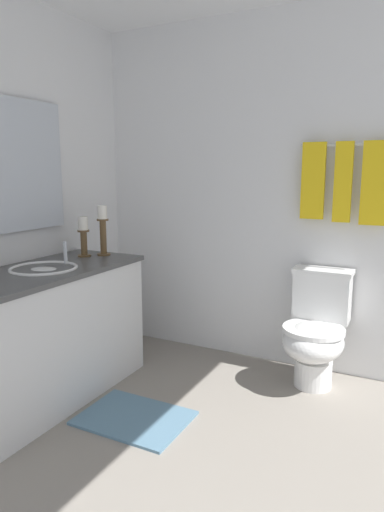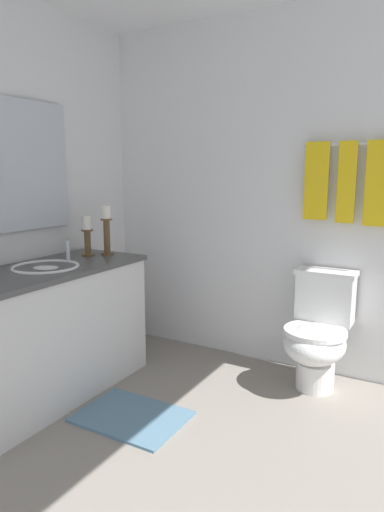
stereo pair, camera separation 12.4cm
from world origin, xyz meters
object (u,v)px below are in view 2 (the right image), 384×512
Objects in this scene: sink_basin at (46,274)px; towel_center at (347,182)px; vanity_cabinet at (49,331)px; bath_mat at (132,416)px; candle_holder_short at (87,235)px; towel_near_corner at (379,184)px; towel_near_vanity at (317,181)px; toilet at (318,334)px; candle_holder_tall at (107,228)px; towel_bar at (350,144)px; mirror at (7,165)px.

sink_basin is 1.95m from towel_center.
vanity_cabinet reaches higher than bath_mat.
candle_holder_short is at bearing 97.03° from sink_basin.
towel_center is at bearing 180.00° from towel_near_corner.
candle_holder_short reaches higher than bath_mat.
towel_center is (0.19, 0.00, -0.01)m from towel_near_vanity.
toilet is at bearing 32.01° from vanity_cabinet.
toilet is 1.51× the size of towel_near_vanity.
candle_holder_short is 0.53× the size of towel_near_corner.
towel_near_vanity is 0.97× the size of towel_center.
candle_holder_short is at bearing -130.92° from candle_holder_tall.
towel_center is at bearing 0.00° from towel_near_vanity.
sink_basin is 0.54× the size of toilet.
towel_bar reaches higher than candle_holder_tall.
candle_holder_tall is 1.69m from towel_bar.
toilet is 1.47× the size of towel_center.
toilet is 0.98m from towel_near_vanity.
candle_holder_tall is 1.27m from bath_mat.
toilet is (1.43, 0.89, -0.04)m from vanity_cabinet.
candle_holder_tall reaches higher than vanity_cabinet.
towel_near_corner is at bearing 32.79° from sink_basin.
sink_basin is 0.47m from candle_holder_short.
mirror is (-0.28, 0.00, 1.01)m from vanity_cabinet.
towel_near_vanity is at bearing 39.67° from vanity_cabinet.
towel_bar is (0.08, 0.22, 1.18)m from toilet.
toilet is at bearing 14.58° from candle_holder_tall.
mirror is at bearing -120.59° from candle_holder_tall.
towel_bar is (1.51, 1.12, 0.78)m from sink_basin.
towel_near_corner is at bearing 36.81° from toilet.
towel_center is at bearing 20.98° from candle_holder_tall.
bath_mat is (-0.70, -1.10, -1.31)m from towel_near_vanity.
sink_basin reaches higher than bath_mat.
candle_holder_tall reaches higher than toilet.
towel_near_corner is (0.19, -0.02, -0.24)m from towel_bar.
towel_center is at bearing 51.01° from bath_mat.
bath_mat is (0.59, -0.53, -0.99)m from candle_holder_tall.
candle_holder_tall is 1.57m from toilet.
vanity_cabinet is at bearing -93.67° from candle_holder_tall.
towel_center is at bearing 31.48° from mirror.
candle_holder_tall reaches higher than candle_holder_short.
candle_holder_tall is 0.14m from candle_holder_short.
towel_near_vanity reaches higher than bath_mat.
candle_holder_tall is 0.66× the size of towel_near_corner.
candle_holder_short is at bearing -159.18° from towel_near_corner.
towel_near_corner is (1.70, 1.10, 0.54)m from sink_basin.
mirror is at bearing -148.10° from towel_bar.
sink_basin reaches higher than vanity_cabinet.
candle_holder_tall is (0.03, 0.53, 0.59)m from vanity_cabinet.
mirror is 1.86× the size of towel_near_corner.
mirror reaches higher than bath_mat.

